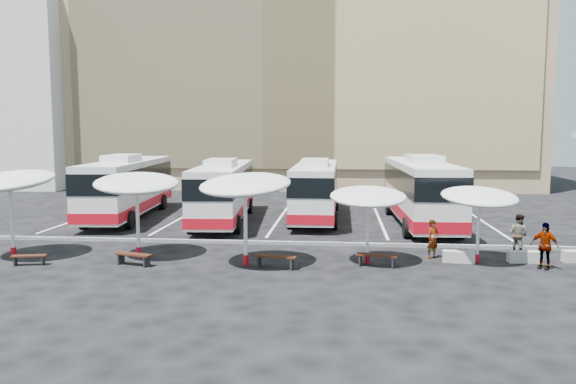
# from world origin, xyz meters

# --- Properties ---
(ground) EXTENTS (120.00, 120.00, 0.00)m
(ground) POSITION_xyz_m (0.00, 0.00, 0.00)
(ground) COLOR black
(ground) RESTS_ON ground
(sandstone_building) EXTENTS (42.00, 18.25, 29.60)m
(sandstone_building) POSITION_xyz_m (0.00, 31.87, 12.63)
(sandstone_building) COLOR tan
(sandstone_building) RESTS_ON ground
(apartment_block) EXTENTS (14.00, 14.00, 18.00)m
(apartment_block) POSITION_xyz_m (-28.00, 28.00, 9.00)
(apartment_block) COLOR silver
(apartment_block) RESTS_ON ground
(curb_divider) EXTENTS (34.00, 0.25, 0.15)m
(curb_divider) POSITION_xyz_m (0.00, 0.50, 0.07)
(curb_divider) COLOR black
(curb_divider) RESTS_ON ground
(bay_lines) EXTENTS (24.15, 12.00, 0.01)m
(bay_lines) POSITION_xyz_m (0.00, 8.00, 0.01)
(bay_lines) COLOR white
(bay_lines) RESTS_ON ground
(bus_0) EXTENTS (3.61, 12.44, 3.89)m
(bus_0) POSITION_xyz_m (-9.28, 7.76, 1.99)
(bus_0) COLOR silver
(bus_0) RESTS_ON ground
(bus_1) EXTENTS (3.37, 11.86, 3.72)m
(bus_1) POSITION_xyz_m (-3.13, 6.77, 1.90)
(bus_1) COLOR silver
(bus_1) RESTS_ON ground
(bus_2) EXTENTS (2.72, 11.53, 3.66)m
(bus_2) POSITION_xyz_m (2.16, 8.51, 1.87)
(bus_2) COLOR silver
(bus_2) RESTS_ON ground
(bus_3) EXTENTS (3.22, 12.61, 3.98)m
(bus_3) POSITION_xyz_m (8.13, 6.79, 2.03)
(bus_3) COLOR silver
(bus_3) RESTS_ON ground
(sunshade_0) EXTENTS (4.50, 4.53, 3.78)m
(sunshade_0) POSITION_xyz_m (-10.05, -3.20, 3.21)
(sunshade_0) COLOR silver
(sunshade_0) RESTS_ON ground
(sunshade_1) EXTENTS (4.48, 4.50, 3.67)m
(sunshade_1) POSITION_xyz_m (-4.83, -2.61, 3.11)
(sunshade_1) COLOR silver
(sunshade_1) RESTS_ON ground
(sunshade_2) EXTENTS (4.47, 4.51, 3.77)m
(sunshade_2) POSITION_xyz_m (-0.05, -3.68, 3.20)
(sunshade_2) COLOR silver
(sunshade_2) RESTS_ON ground
(sunshade_3) EXTENTS (3.18, 3.21, 3.18)m
(sunshade_3) POSITION_xyz_m (4.76, -2.93, 2.70)
(sunshade_3) COLOR silver
(sunshade_3) RESTS_ON ground
(sunshade_4) EXTENTS (3.49, 3.52, 3.15)m
(sunshade_4) POSITION_xyz_m (9.19, -2.37, 2.68)
(sunshade_4) COLOR silver
(sunshade_4) RESTS_ON ground
(wood_bench_0) EXTENTS (1.37, 0.63, 0.41)m
(wood_bench_0) POSITION_xyz_m (-8.61, -4.49, 0.31)
(wood_bench_0) COLOR black
(wood_bench_0) RESTS_ON ground
(wood_bench_1) EXTENTS (1.60, 0.83, 0.47)m
(wood_bench_1) POSITION_xyz_m (-4.47, -4.12, 0.36)
(wood_bench_1) COLOR black
(wood_bench_1) RESTS_ON ground
(wood_bench_2) EXTENTS (1.72, 0.71, 0.51)m
(wood_bench_2) POSITION_xyz_m (1.18, -4.08, 0.39)
(wood_bench_2) COLOR black
(wood_bench_2) RESTS_ON ground
(wood_bench_3) EXTENTS (1.65, 0.72, 0.49)m
(wood_bench_3) POSITION_xyz_m (5.10, -3.43, 0.38)
(wood_bench_3) COLOR black
(wood_bench_3) RESTS_ON ground
(conc_bench_0) EXTENTS (1.29, 0.55, 0.47)m
(conc_bench_0) POSITION_xyz_m (8.46, -2.39, 0.23)
(conc_bench_0) COLOR #9A9A94
(conc_bench_0) RESTS_ON ground
(conc_bench_1) EXTENTS (1.28, 0.54, 0.46)m
(conc_bench_1) POSITION_xyz_m (11.08, -2.16, 0.23)
(conc_bench_1) COLOR #9A9A94
(conc_bench_1) RESTS_ON ground
(passenger_0) EXTENTS (0.71, 0.67, 1.63)m
(passenger_0) POSITION_xyz_m (7.53, -1.75, 0.81)
(passenger_0) COLOR black
(passenger_0) RESTS_ON ground
(passenger_1) EXTENTS (1.03, 1.06, 1.73)m
(passenger_1) POSITION_xyz_m (11.40, -0.45, 0.86)
(passenger_1) COLOR black
(passenger_1) RESTS_ON ground
(passenger_2) EXTENTS (1.11, 1.01, 1.82)m
(passenger_2) POSITION_xyz_m (11.51, -3.17, 0.91)
(passenger_2) COLOR black
(passenger_2) RESTS_ON ground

